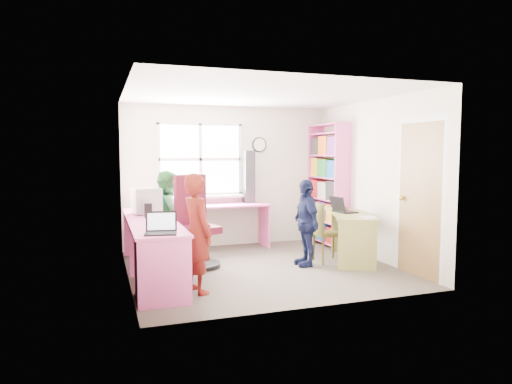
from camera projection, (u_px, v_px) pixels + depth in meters
room at (260, 181)px, 6.37m from camera, size 3.64×3.44×2.44m
l_desk at (170, 246)px, 5.66m from camera, size 2.38×2.95×0.75m
right_desk at (352, 227)px, 6.79m from camera, size 1.01×1.34×0.70m
bookshelf at (328, 188)px, 7.95m from camera, size 0.30×1.02×2.10m
swivel_chair at (195, 227)px, 6.46m from camera, size 0.75×0.75×1.30m
wooden_chair at (324, 230)px, 6.71m from camera, size 0.39×0.39×0.88m
crt_monitor at (147, 201)px, 6.41m from camera, size 0.42×0.38×0.37m
laptop_left at (161, 228)px, 4.89m from camera, size 0.38×0.33×0.23m
laptop_right at (342, 209)px, 6.93m from camera, size 0.33×0.38×0.25m
speaker_a at (148, 210)px, 6.07m from camera, size 0.10×0.10×0.19m
speaker_b at (146, 206)px, 6.65m from camera, size 0.09×0.09×0.18m
cd_tower at (249, 177)px, 7.83m from camera, size 0.20×0.18×0.90m
game_box at (335, 208)px, 7.23m from camera, size 0.33×0.33×0.06m
paper_a at (154, 226)px, 5.36m from camera, size 0.31×0.35×0.00m
paper_b at (369, 217)px, 6.42m from camera, size 0.22×0.30×0.00m
potted_plant at (191, 197)px, 7.39m from camera, size 0.18×0.15×0.30m
person_red at (197, 233)px, 5.23m from camera, size 0.46×0.58×1.38m
person_green at (169, 216)px, 6.76m from camera, size 0.59×0.72×1.35m
person_navy at (306, 223)px, 6.49m from camera, size 0.34×0.74×1.24m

